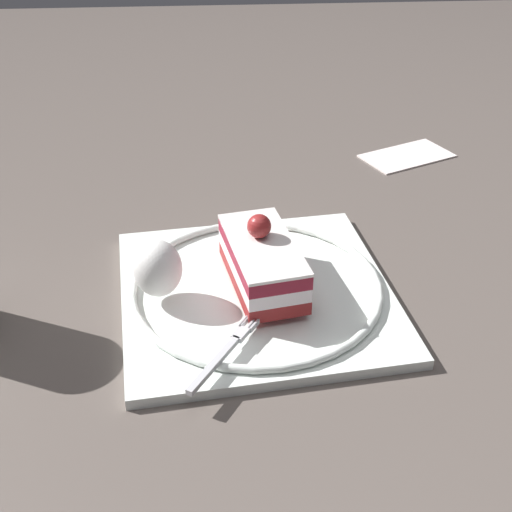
{
  "coord_description": "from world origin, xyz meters",
  "views": [
    {
      "loc": [
        0.53,
        -0.03,
        0.39
      ],
      "look_at": [
        0.01,
        0.01,
        0.05
      ],
      "focal_mm": 47.51,
      "sensor_mm": 36.0,
      "label": 1
    }
  ],
  "objects_px": {
    "dessert_plate": "(256,290)",
    "fork": "(229,347)",
    "folded_napkin": "(407,155)",
    "cake_slice": "(262,261)",
    "whipped_cream_dollop": "(158,268)"
  },
  "relations": [
    {
      "from": "dessert_plate",
      "to": "fork",
      "type": "xyz_separation_m",
      "value": [
        0.09,
        -0.03,
        0.01
      ]
    },
    {
      "from": "dessert_plate",
      "to": "whipped_cream_dollop",
      "type": "xyz_separation_m",
      "value": [
        0.01,
        -0.09,
        0.04
      ]
    },
    {
      "from": "fork",
      "to": "folded_napkin",
      "type": "relative_size",
      "value": 0.85
    },
    {
      "from": "cake_slice",
      "to": "dessert_plate",
      "type": "bearing_deg",
      "value": -72.6
    },
    {
      "from": "dessert_plate",
      "to": "folded_napkin",
      "type": "xyz_separation_m",
      "value": [
        -0.31,
        0.23,
        -0.01
      ]
    },
    {
      "from": "fork",
      "to": "folded_napkin",
      "type": "distance_m",
      "value": 0.48
    },
    {
      "from": "whipped_cream_dollop",
      "to": "dessert_plate",
      "type": "bearing_deg",
      "value": 96.09
    },
    {
      "from": "fork",
      "to": "whipped_cream_dollop",
      "type": "bearing_deg",
      "value": -144.15
    },
    {
      "from": "folded_napkin",
      "to": "cake_slice",
      "type": "bearing_deg",
      "value": -36.23
    },
    {
      "from": "cake_slice",
      "to": "fork",
      "type": "relative_size",
      "value": 1.29
    },
    {
      "from": "whipped_cream_dollop",
      "to": "cake_slice",
      "type": "bearing_deg",
      "value": 96.84
    },
    {
      "from": "cake_slice",
      "to": "folded_napkin",
      "type": "xyz_separation_m",
      "value": [
        -0.3,
        0.22,
        -0.04
      ]
    },
    {
      "from": "cake_slice",
      "to": "whipped_cream_dollop",
      "type": "xyz_separation_m",
      "value": [
        0.01,
        -0.1,
        0.0
      ]
    },
    {
      "from": "whipped_cream_dollop",
      "to": "folded_napkin",
      "type": "bearing_deg",
      "value": 134.71
    },
    {
      "from": "dessert_plate",
      "to": "whipped_cream_dollop",
      "type": "bearing_deg",
      "value": -83.91
    }
  ]
}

